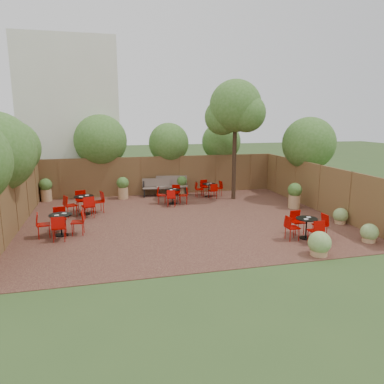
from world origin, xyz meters
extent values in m
plane|color=#354F23|center=(0.00, 0.00, 0.00)|extent=(80.00, 80.00, 0.00)
cube|color=black|center=(0.00, 0.00, 0.01)|extent=(12.00, 10.00, 0.02)
cube|color=#53321F|center=(0.00, 5.00, 1.00)|extent=(12.00, 0.08, 2.00)
cube|color=#53321F|center=(-6.00, 0.00, 1.00)|extent=(0.08, 10.00, 2.00)
cube|color=#53321F|center=(6.00, 0.00, 1.00)|extent=(0.08, 10.00, 2.00)
cube|color=silver|center=(-4.50, 8.00, 4.00)|extent=(5.00, 4.00, 8.00)
sphere|color=#38621F|center=(-6.60, 3.00, 2.70)|extent=(2.34, 2.34, 2.34)
sphere|color=#38621F|center=(-3.00, 5.70, 2.80)|extent=(2.66, 2.66, 2.66)
sphere|color=#38621F|center=(0.50, 5.60, 2.64)|extent=(2.12, 2.12, 2.12)
sphere|color=#38621F|center=(3.50, 5.80, 2.64)|extent=(2.15, 2.15, 2.15)
sphere|color=#38621F|center=(6.60, 2.00, 2.75)|extent=(2.50, 2.50, 2.50)
cylinder|color=black|center=(3.25, 3.04, 2.38)|extent=(0.21, 0.21, 4.71)
sphere|color=#38621F|center=(3.25, 3.04, 4.50)|extent=(2.46, 2.46, 2.46)
sphere|color=#38621F|center=(2.75, 3.44, 3.98)|extent=(1.72, 1.72, 1.72)
sphere|color=#38621F|center=(3.65, 2.64, 4.17)|extent=(1.80, 1.80, 1.80)
cube|color=brown|center=(0.47, 4.55, 0.48)|extent=(1.66, 0.70, 0.05)
cube|color=brown|center=(0.47, 4.76, 0.77)|extent=(1.61, 0.34, 0.48)
cube|color=black|center=(-0.26, 4.55, 0.23)|extent=(0.13, 0.49, 0.43)
cube|color=black|center=(1.20, 4.55, 0.23)|extent=(0.13, 0.49, 0.43)
cube|color=brown|center=(-0.32, 4.55, 0.43)|extent=(1.48, 0.62, 0.05)
cube|color=brown|center=(-0.32, 4.74, 0.69)|extent=(1.44, 0.30, 0.43)
cube|color=black|center=(-0.97, 4.55, 0.21)|extent=(0.12, 0.44, 0.38)
cube|color=black|center=(0.33, 4.55, 0.21)|extent=(0.12, 0.44, 0.38)
cylinder|color=black|center=(-3.77, 1.72, 0.04)|extent=(0.46, 0.46, 0.03)
cylinder|color=black|center=(-3.77, 1.72, 0.40)|extent=(0.05, 0.05, 0.73)
cylinder|color=black|center=(-3.77, 1.72, 0.78)|extent=(0.79, 0.79, 0.03)
cube|color=white|center=(-3.65, 1.81, 0.80)|extent=(0.17, 0.15, 0.02)
cube|color=white|center=(-3.88, 1.60, 0.80)|extent=(0.17, 0.15, 0.02)
cylinder|color=black|center=(0.13, 2.69, 0.03)|extent=(0.40, 0.40, 0.03)
cylinder|color=black|center=(0.13, 2.69, 0.36)|extent=(0.05, 0.05, 0.64)
cylinder|color=black|center=(0.13, 2.69, 0.69)|extent=(0.70, 0.70, 0.03)
cube|color=white|center=(0.24, 2.76, 0.71)|extent=(0.15, 0.14, 0.01)
cube|color=white|center=(0.04, 2.58, 0.71)|extent=(0.15, 0.14, 0.01)
cylinder|color=black|center=(3.49, -3.21, 0.03)|extent=(0.41, 0.41, 0.03)
cylinder|color=black|center=(3.49, -3.21, 0.37)|extent=(0.05, 0.05, 0.65)
cylinder|color=black|center=(3.49, -3.21, 0.70)|extent=(0.71, 0.71, 0.03)
cube|color=white|center=(3.60, -3.14, 0.72)|extent=(0.13, 0.10, 0.01)
cube|color=white|center=(3.40, -3.32, 0.72)|extent=(0.13, 0.10, 0.01)
cylinder|color=black|center=(2.21, 3.80, 0.03)|extent=(0.39, 0.39, 0.03)
cylinder|color=black|center=(2.21, 3.80, 0.35)|extent=(0.04, 0.04, 0.63)
cylinder|color=black|center=(2.21, 3.80, 0.67)|extent=(0.68, 0.68, 0.03)
cube|color=white|center=(2.32, 3.87, 0.69)|extent=(0.13, 0.09, 0.01)
cube|color=white|center=(2.12, 3.69, 0.69)|extent=(0.13, 0.09, 0.01)
cylinder|color=black|center=(-4.42, -0.94, 0.03)|extent=(0.44, 0.44, 0.03)
cylinder|color=black|center=(-4.42, -0.94, 0.39)|extent=(0.05, 0.05, 0.70)
cylinder|color=black|center=(-4.42, -0.94, 0.75)|extent=(0.76, 0.76, 0.03)
cube|color=white|center=(-4.30, -0.86, 0.77)|extent=(0.14, 0.10, 0.01)
cube|color=white|center=(-4.52, -1.06, 0.77)|extent=(0.14, 0.10, 0.01)
cylinder|color=tan|center=(-2.04, 4.36, 0.30)|extent=(0.49, 0.49, 0.56)
sphere|color=#38621F|center=(-2.04, 4.36, 0.81)|extent=(0.59, 0.59, 0.59)
cylinder|color=tan|center=(1.01, 4.70, 0.27)|extent=(0.44, 0.44, 0.50)
sphere|color=#38621F|center=(1.01, 4.70, 0.72)|extent=(0.52, 0.52, 0.52)
cylinder|color=tan|center=(-5.65, 4.70, 0.31)|extent=(0.50, 0.50, 0.57)
sphere|color=#38621F|center=(-5.65, 4.70, 0.82)|extent=(0.60, 0.60, 0.60)
cylinder|color=tan|center=(5.21, 0.62, 0.31)|extent=(0.51, 0.51, 0.59)
sphere|color=#38621F|center=(5.21, 0.62, 0.84)|extent=(0.61, 0.61, 0.61)
cylinder|color=tan|center=(5.29, -4.00, 0.11)|extent=(0.41, 0.41, 0.19)
sphere|color=#76974E|center=(5.29, -4.00, 0.35)|extent=(0.56, 0.56, 0.56)
cylinder|color=tan|center=(3.06, -4.65, 0.13)|extent=(0.49, 0.49, 0.22)
sphere|color=#76974E|center=(3.06, -4.65, 0.41)|extent=(0.66, 0.66, 0.66)
cylinder|color=tan|center=(5.70, -1.96, 0.11)|extent=(0.40, 0.40, 0.18)
sphere|color=#76974E|center=(5.70, -1.96, 0.34)|extent=(0.55, 0.55, 0.55)
camera|label=1|loc=(-2.94, -13.46, 3.97)|focal=33.91mm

